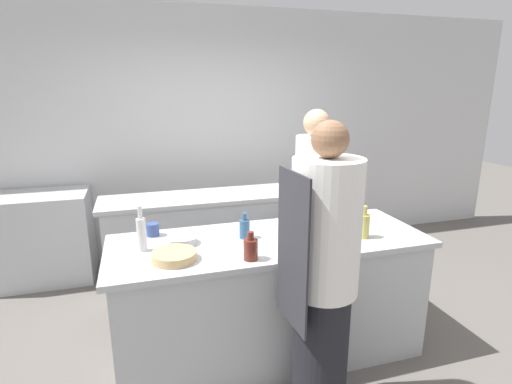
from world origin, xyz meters
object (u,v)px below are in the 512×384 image
Objects in this scene: chef_at_prep_near at (323,279)px; bottle_vinegar at (141,233)px; chef_at_stove at (314,207)px; bottle_cooking_oil at (364,225)px; cup at (153,230)px; bowl_prep_small at (174,256)px; bottle_wine at (341,212)px; bowl_mixing_large at (182,240)px; bottle_sauce at (251,249)px; bottle_olive_oil at (245,228)px; oven_range at (40,238)px.

bottle_vinegar is (-0.97, 0.67, 0.14)m from chef_at_prep_near.
bottle_vinegar is at bearing 51.88° from chef_at_prep_near.
bottle_cooking_oil is at bearing 11.98° from chef_at_stove.
chef_at_prep_near is 1.41m from chef_at_stove.
bowl_prep_small is at bearing -77.29° from cup.
bottle_wine reaches higher than bowl_mixing_large.
bottle_vinegar is at bearing 152.66° from bottle_sauce.
bowl_prep_small is at bearing -154.87° from bottle_olive_oil.
bottle_olive_oil is at bearing -1.87° from bowl_mixing_large.
bowl_mixing_large is at bearing 41.14° from chef_at_prep_near.
chef_at_stove is 1.38m from bowl_mixing_large.
bottle_vinegar reaches higher than bottle_cooking_oil.
bottle_sauce is (-0.87, -0.97, 0.09)m from chef_at_stove.
bottle_wine reaches higher than cup.
oven_range is 2.33m from bowl_prep_small.
bottle_sauce is at bearing 40.71° from chef_at_prep_near.
chef_at_prep_near reaches higher than bottle_sauce.
bottle_olive_oil is 1.01× the size of bottle_sauce.
bowl_mixing_large is (-1.24, -0.08, -0.07)m from bottle_wine.
bottle_olive_oil is 0.66m from cup.
oven_range is 3.14m from chef_at_prep_near.
chef_at_stove reaches higher than bottle_vinegar.
bowl_mixing_large is 0.27m from bowl_prep_small.
chef_at_prep_near is 0.72m from bottle_cooking_oil.
cup reaches higher than bowl_prep_small.
chef_at_stove is at bearing 89.67° from bottle_cooking_oil.
bowl_mixing_large is (-0.44, 0.01, -0.05)m from bottle_olive_oil.
bottle_cooking_oil reaches higher than oven_range.
bottle_wine is at bearing -5.54° from cup.
bottle_cooking_oil reaches higher than bowl_mixing_large.
cup is (-0.89, 0.93, 0.06)m from chef_at_prep_near.
chef_at_stove is at bearing 22.91° from bottle_vinegar.
bottle_vinegar is 0.28m from cup.
chef_at_prep_near is 0.91m from bowl_prep_small.
bowl_prep_small is at bearing -165.81° from bottle_wine.
bowl_prep_small is (1.18, -1.95, 0.48)m from oven_range.
bottle_vinegar is 1.32× the size of bottle_cooking_oil.
chef_at_stove reaches higher than bottle_cooking_oil.
bottle_vinegar is (-1.51, -0.64, 0.14)m from chef_at_stove.
chef_at_prep_near reaches higher than chef_at_stove.
chef_at_prep_near reaches higher than bottle_vinegar.
bottle_sauce is at bearing -152.07° from bottle_wine.
bottle_sauce is 0.47m from bowl_prep_small.
chef_at_stove reaches higher than bottle_wine.
bottle_sauce is (-0.33, 0.34, 0.09)m from chef_at_prep_near.
chef_at_stove is (2.50, -1.10, 0.43)m from oven_range.
bottle_cooking_oil is 1.18× the size of bowl_mixing_large.
bottle_sauce reaches higher than bowl_mixing_large.
cup is (-0.56, 0.59, -0.03)m from bottle_sauce.
bottle_cooking_oil is at bearing -37.78° from oven_range.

